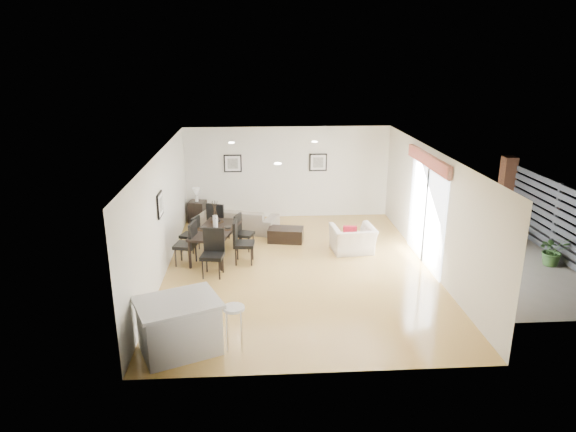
{
  "coord_description": "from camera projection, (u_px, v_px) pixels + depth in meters",
  "views": [
    {
      "loc": [
        -0.92,
        -10.77,
        4.72
      ],
      "look_at": [
        -0.21,
        0.4,
        1.15
      ],
      "focal_mm": 32.0,
      "sensor_mm": 36.0,
      "label": 1
    }
  ],
  "objects": [
    {
      "name": "armchair",
      "position": [
        353.0,
        239.0,
        12.64
      ],
      "size": [
        1.1,
        0.99,
        0.66
      ],
      "primitive_type": "imported",
      "rotation": [
        0.0,
        0.0,
        3.24
      ],
      "color": "beige",
      "rests_on": "ground"
    },
    {
      "name": "vase",
      "position": [
        215.0,
        217.0,
        12.15
      ],
      "size": [
        0.91,
        1.39,
        0.7
      ],
      "color": "white",
      "rests_on": "dining_table"
    },
    {
      "name": "courtyard_plant_b",
      "position": [
        512.0,
        234.0,
        12.98
      ],
      "size": [
        0.48,
        0.48,
        0.69
      ],
      "primitive_type": "imported",
      "rotation": [
        0.0,
        0.0,
        0.31
      ],
      "color": "#305223",
      "rests_on": "ground"
    },
    {
      "name": "kitchen_island",
      "position": [
        179.0,
        326.0,
        8.38
      ],
      "size": [
        1.59,
        1.43,
        0.91
      ],
      "rotation": [
        0.0,
        0.0,
        0.4
      ],
      "color": "silver",
      "rests_on": "ground"
    },
    {
      "name": "wall_left",
      "position": [
        161.0,
        215.0,
        11.14
      ],
      "size": [
        0.04,
        8.0,
        2.7
      ],
      "primitive_type": "cube",
      "color": "silver",
      "rests_on": "ground"
    },
    {
      "name": "dining_chair_enear",
      "position": [
        240.0,
        240.0,
        11.92
      ],
      "size": [
        0.5,
        0.5,
        1.03
      ],
      "rotation": [
        0.0,
        0.0,
        1.49
      ],
      "color": "black",
      "rests_on": "ground"
    },
    {
      "name": "wall_right",
      "position": [
        432.0,
        210.0,
        11.5
      ],
      "size": [
        0.04,
        8.0,
        2.7
      ],
      "primitive_type": "cube",
      "color": "silver",
      "rests_on": "ground"
    },
    {
      "name": "framed_print_left_wall",
      "position": [
        160.0,
        205.0,
        10.86
      ],
      "size": [
        0.04,
        0.52,
        0.52
      ],
      "rotation": [
        0.0,
        0.0,
        1.57
      ],
      "color": "black",
      "rests_on": "wall_left"
    },
    {
      "name": "sofa",
      "position": [
        238.0,
        219.0,
        14.22
      ],
      "size": [
        2.32,
        1.49,
        0.63
      ],
      "primitive_type": "imported",
      "rotation": [
        0.0,
        0.0,
        2.82
      ],
      "color": "gray",
      "rests_on": "ground"
    },
    {
      "name": "ground",
      "position": [
        298.0,
        269.0,
        11.73
      ],
      "size": [
        8.0,
        8.0,
        0.0
      ],
      "primitive_type": "plane",
      "color": "#B18848",
      "rests_on": "ground"
    },
    {
      "name": "ceiling",
      "position": [
        299.0,
        152.0,
        10.91
      ],
      "size": [
        6.0,
        8.0,
        0.02
      ],
      "primitive_type": "cube",
      "color": "white",
      "rests_on": "wall_back"
    },
    {
      "name": "coffee_table",
      "position": [
        286.0,
        235.0,
        13.41
      ],
      "size": [
        0.98,
        0.69,
        0.36
      ],
      "primitive_type": "cube",
      "rotation": [
        0.0,
        0.0,
        -0.18
      ],
      "color": "black",
      "rests_on": "ground"
    },
    {
      "name": "sliding_door",
      "position": [
        427.0,
        193.0,
        11.69
      ],
      "size": [
        0.12,
        2.7,
        2.57
      ],
      "color": "white",
      "rests_on": "wall_right"
    },
    {
      "name": "courtyard",
      "position": [
        545.0,
        214.0,
        12.64
      ],
      "size": [
        6.0,
        6.0,
        2.0
      ],
      "color": "gray",
      "rests_on": "ground"
    },
    {
      "name": "dining_chair_wfar",
      "position": [
        192.0,
        232.0,
        12.64
      ],
      "size": [
        0.53,
        0.53,
        0.9
      ],
      "rotation": [
        0.0,
        0.0,
        -1.95
      ],
      "color": "black",
      "rests_on": "ground"
    },
    {
      "name": "wall_back",
      "position": [
        288.0,
        173.0,
        15.12
      ],
      "size": [
        6.0,
        0.04,
        2.7
      ],
      "primitive_type": "cube",
      "color": "silver",
      "rests_on": "ground"
    },
    {
      "name": "dining_chair_wnear",
      "position": [
        189.0,
        241.0,
        11.82
      ],
      "size": [
        0.56,
        0.56,
        1.04
      ],
      "rotation": [
        0.0,
        0.0,
        -1.79
      ],
      "color": "black",
      "rests_on": "ground"
    },
    {
      "name": "dining_chair_efar",
      "position": [
        242.0,
        230.0,
        12.77
      ],
      "size": [
        0.52,
        0.52,
        0.91
      ],
      "rotation": [
        0.0,
        0.0,
        1.22
      ],
      "color": "black",
      "rests_on": "ground"
    },
    {
      "name": "wall_front",
      "position": [
        321.0,
        294.0,
        7.52
      ],
      "size": [
        6.0,
        0.04,
        2.7
      ],
      "primitive_type": "cube",
      "color": "silver",
      "rests_on": "ground"
    },
    {
      "name": "framed_print_back_right",
      "position": [
        318.0,
        162.0,
        15.06
      ],
      "size": [
        0.52,
        0.04,
        0.52
      ],
      "color": "black",
      "rests_on": "wall_back"
    },
    {
      "name": "side_table",
      "position": [
        197.0,
        211.0,
        14.94
      ],
      "size": [
        0.56,
        0.56,
        0.62
      ],
      "primitive_type": "cube",
      "rotation": [
        0.0,
        0.0,
        -0.22
      ],
      "color": "black",
      "rests_on": "ground"
    },
    {
      "name": "dining_chair_foot",
      "position": [
        217.0,
        220.0,
        13.27
      ],
      "size": [
        0.61,
        0.61,
        1.06
      ],
      "rotation": [
        0.0,
        0.0,
        2.76
      ],
      "color": "black",
      "rests_on": "ground"
    },
    {
      "name": "framed_print_back_left",
      "position": [
        233.0,
        163.0,
        14.91
      ],
      "size": [
        0.52,
        0.04,
        0.52
      ],
      "color": "black",
      "rests_on": "wall_back"
    },
    {
      "name": "dining_chair_head",
      "position": [
        213.0,
        250.0,
        11.28
      ],
      "size": [
        0.54,
        0.54,
        1.05
      ],
      "rotation": [
        0.0,
        0.0,
        -0.15
      ],
      "color": "black",
      "rests_on": "ground"
    },
    {
      "name": "courtyard_plant_a",
      "position": [
        553.0,
        250.0,
        11.84
      ],
      "size": [
        0.74,
        0.67,
        0.73
      ],
      "primitive_type": "imported",
      "rotation": [
        0.0,
        0.0,
        -0.17
      ],
      "color": "#305223",
      "rests_on": "ground"
    },
    {
      "name": "dining_table",
      "position": [
        216.0,
        232.0,
        12.26
      ],
      "size": [
        1.24,
        1.86,
        0.71
      ],
      "rotation": [
        0.0,
        0.0,
        -0.25
      ],
      "color": "black",
      "rests_on": "ground"
    },
    {
      "name": "bar_stool",
      "position": [
        234.0,
        313.0,
        8.38
      ],
      "size": [
        0.35,
        0.35,
        0.78
      ],
      "color": "white",
      "rests_on": "ground"
    },
    {
      "name": "cushion",
      "position": [
        350.0,
        233.0,
        12.48
      ],
      "size": [
        0.34,
        0.15,
        0.33
      ],
      "primitive_type": "cube",
      "rotation": [
        0.0,
        0.0,
        3.0
      ],
      "color": "maroon",
      "rests_on": "armchair"
    },
    {
      "name": "table_lamp",
      "position": [
        196.0,
        193.0,
        14.76
      ],
      "size": [
        0.21,
        0.21,
        0.4
      ],
      "color": "white",
      "rests_on": "side_table"
    }
  ]
}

